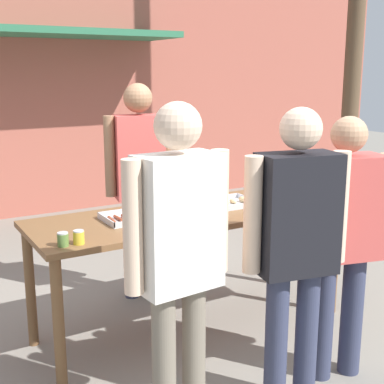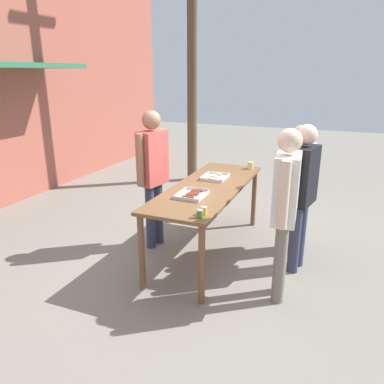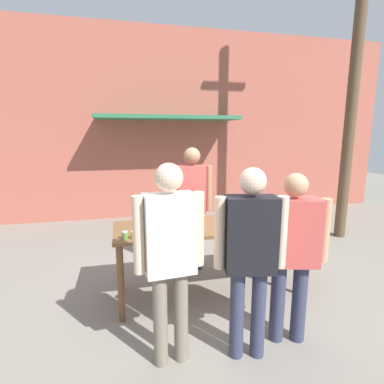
{
  "view_description": "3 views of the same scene",
  "coord_description": "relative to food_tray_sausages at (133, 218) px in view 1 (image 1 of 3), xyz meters",
  "views": [
    {
      "loc": [
        -1.92,
        -3.3,
        1.95
      ],
      "look_at": [
        0.0,
        0.0,
        1.08
      ],
      "focal_mm": 50.0,
      "sensor_mm": 36.0,
      "label": 1
    },
    {
      "loc": [
        -4.28,
        -1.54,
        2.31
      ],
      "look_at": [
        -0.47,
        0.03,
        0.98
      ],
      "focal_mm": 35.0,
      "sensor_mm": 36.0,
      "label": 2
    },
    {
      "loc": [
        -1.07,
        -3.43,
        2.03
      ],
      "look_at": [
        -0.08,
        0.74,
        1.2
      ],
      "focal_mm": 28.0,
      "sensor_mm": 36.0,
      "label": 3
    }
  ],
  "objects": [
    {
      "name": "serving_table",
      "position": [
        0.46,
        -0.03,
        -0.12
      ],
      "size": [
        2.39,
        0.82,
        0.93
      ],
      "color": "brown",
      "rests_on": "ground"
    },
    {
      "name": "ground_plane",
      "position": [
        0.46,
        -0.03,
        -0.94
      ],
      "size": [
        24.0,
        24.0,
        0.0
      ],
      "primitive_type": "plane",
      "color": "gray"
    },
    {
      "name": "food_tray_sausages",
      "position": [
        0.0,
        0.0,
        0.0
      ],
      "size": [
        0.4,
        0.31,
        0.04
      ],
      "color": "silver",
      "rests_on": "serving_table"
    },
    {
      "name": "condiment_jar_ketchup",
      "position": [
        -0.5,
        -0.34,
        0.03
      ],
      "size": [
        0.07,
        0.07,
        0.09
      ],
      "color": "gold",
      "rests_on": "serving_table"
    },
    {
      "name": "beer_cup",
      "position": [
        1.52,
        -0.32,
        0.04
      ],
      "size": [
        0.09,
        0.09,
        0.1
      ],
      "color": "#DBC67A",
      "rests_on": "serving_table"
    },
    {
      "name": "person_server_behind_table",
      "position": [
        0.39,
        0.71,
        0.18
      ],
      "size": [
        0.57,
        0.3,
        1.85
      ],
      "rotation": [
        0.0,
        0.0,
        -0.2
      ],
      "color": "#333851",
      "rests_on": "ground"
    },
    {
      "name": "person_customer_with_cup",
      "position": [
        0.94,
        -1.07,
        0.05
      ],
      "size": [
        0.66,
        0.37,
        1.69
      ],
      "rotation": [
        0.0,
        0.0,
        2.89
      ],
      "color": "#333851",
      "rests_on": "ground"
    },
    {
      "name": "building_facade_back",
      "position": [
        0.46,
        3.95,
        1.32
      ],
      "size": [
        12.0,
        1.11,
        4.5
      ],
      "color": "#A85647",
      "rests_on": "ground"
    },
    {
      "name": "food_tray_buns",
      "position": [
        0.81,
        -0.0,
        0.01
      ],
      "size": [
        0.38,
        0.32,
        0.06
      ],
      "color": "silver",
      "rests_on": "serving_table"
    },
    {
      "name": "person_customer_holding_hotdog",
      "position": [
        -0.23,
        -1.09,
        0.14
      ],
      "size": [
        0.61,
        0.27,
        1.81
      ],
      "rotation": [
        0.0,
        0.0,
        3.23
      ],
      "color": "#756B5B",
      "rests_on": "ground"
    },
    {
      "name": "person_customer_waiting_in_line",
      "position": [
        0.46,
        -1.18,
        0.11
      ],
      "size": [
        0.62,
        0.32,
        1.76
      ],
      "rotation": [
        0.0,
        0.0,
        2.94
      ],
      "color": "#333851",
      "rests_on": "ground"
    },
    {
      "name": "condiment_jar_mustard",
      "position": [
        -0.6,
        -0.33,
        0.03
      ],
      "size": [
        0.07,
        0.07,
        0.09
      ],
      "color": "#567A38",
      "rests_on": "serving_table"
    }
  ]
}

